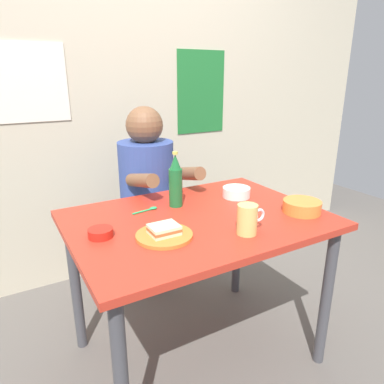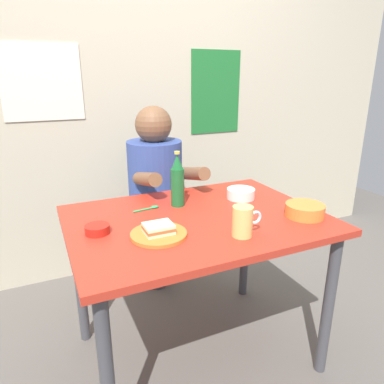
% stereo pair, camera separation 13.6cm
% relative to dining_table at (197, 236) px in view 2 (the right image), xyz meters
% --- Properties ---
extents(ground_plane, '(6.00, 6.00, 0.00)m').
position_rel_dining_table_xyz_m(ground_plane, '(0.00, 0.00, -0.65)').
color(ground_plane, '#59544F').
extents(wall_back, '(4.40, 0.09, 2.60)m').
position_rel_dining_table_xyz_m(wall_back, '(0.00, 1.05, 0.65)').
color(wall_back, '#BCB299').
rests_on(wall_back, ground).
extents(dining_table, '(1.10, 0.80, 0.74)m').
position_rel_dining_table_xyz_m(dining_table, '(0.00, 0.00, 0.00)').
color(dining_table, '#B72D1E').
rests_on(dining_table, ground).
extents(stool, '(0.34, 0.34, 0.45)m').
position_rel_dining_table_xyz_m(stool, '(0.02, 0.63, -0.30)').
color(stool, '#4C4C51').
rests_on(stool, ground).
extents(person_seated, '(0.33, 0.56, 0.72)m').
position_rel_dining_table_xyz_m(person_seated, '(0.02, 0.62, 0.12)').
color(person_seated, '#33478C').
rests_on(person_seated, stool).
extents(plate_orange, '(0.22, 0.22, 0.01)m').
position_rel_dining_table_xyz_m(plate_orange, '(-0.22, -0.11, 0.10)').
color(plate_orange, orange).
rests_on(plate_orange, dining_table).
extents(sandwich, '(0.11, 0.09, 0.04)m').
position_rel_dining_table_xyz_m(sandwich, '(-0.22, -0.11, 0.13)').
color(sandwich, beige).
rests_on(sandwich, plate_orange).
extents(beer_mug, '(0.13, 0.08, 0.12)m').
position_rel_dining_table_xyz_m(beer_mug, '(0.08, -0.24, 0.15)').
color(beer_mug, '#D1BC66').
rests_on(beer_mug, dining_table).
extents(beer_bottle, '(0.06, 0.06, 0.26)m').
position_rel_dining_table_xyz_m(beer_bottle, '(-0.02, 0.17, 0.21)').
color(beer_bottle, '#19602D').
rests_on(beer_bottle, dining_table).
extents(sambal_bowl_red, '(0.10, 0.10, 0.03)m').
position_rel_dining_table_xyz_m(sambal_bowl_red, '(-0.43, 0.01, 0.11)').
color(sambal_bowl_red, '#B21E14').
rests_on(sambal_bowl_red, dining_table).
extents(rice_bowl_white, '(0.14, 0.14, 0.05)m').
position_rel_dining_table_xyz_m(rice_bowl_white, '(0.31, 0.13, 0.12)').
color(rice_bowl_white, silver).
rests_on(rice_bowl_white, dining_table).
extents(soup_bowl_orange, '(0.17, 0.17, 0.05)m').
position_rel_dining_table_xyz_m(soup_bowl_orange, '(0.44, -0.19, 0.12)').
color(soup_bowl_orange, orange).
rests_on(soup_bowl_orange, dining_table).
extents(spoon, '(0.13, 0.03, 0.01)m').
position_rel_dining_table_xyz_m(spoon, '(-0.15, 0.18, 0.10)').
color(spoon, '#26A559').
rests_on(spoon, dining_table).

